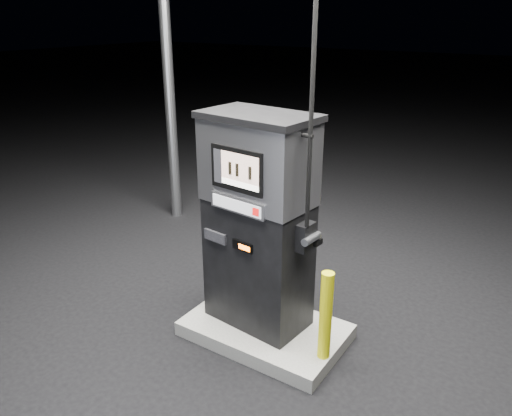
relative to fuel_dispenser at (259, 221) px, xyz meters
The scene contains 5 objects.
ground 1.26m from the fuel_dispenser, 20.63° to the right, with size 80.00×80.00×0.00m, color black.
pump_island 1.19m from the fuel_dispenser, 20.63° to the right, with size 1.60×1.00×0.15m, color slate.
fuel_dispenser is the anchor object (origin of this frame).
bollard_left 0.76m from the fuel_dispenser, 169.53° to the right, with size 0.13×0.13×0.99m, color #D8D40C.
bollard_right 1.09m from the fuel_dispenser, 12.17° to the right, with size 0.12×0.12×0.88m, color #D8D40C.
Camera 1 is at (2.30, -3.68, 3.15)m, focal length 35.00 mm.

